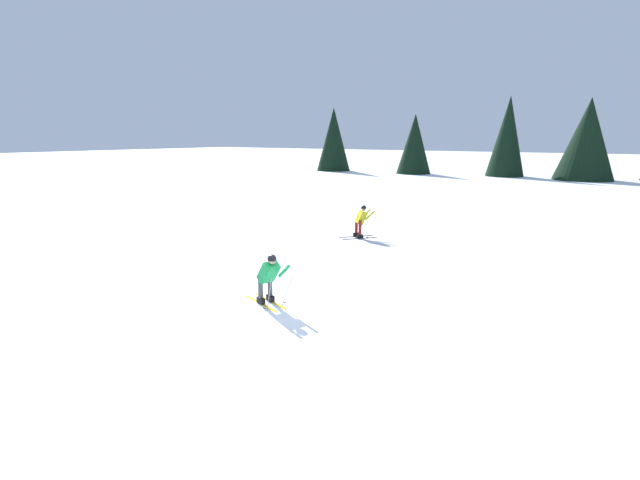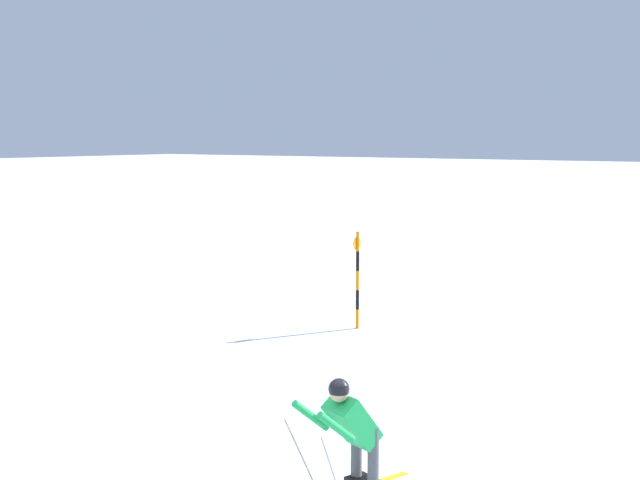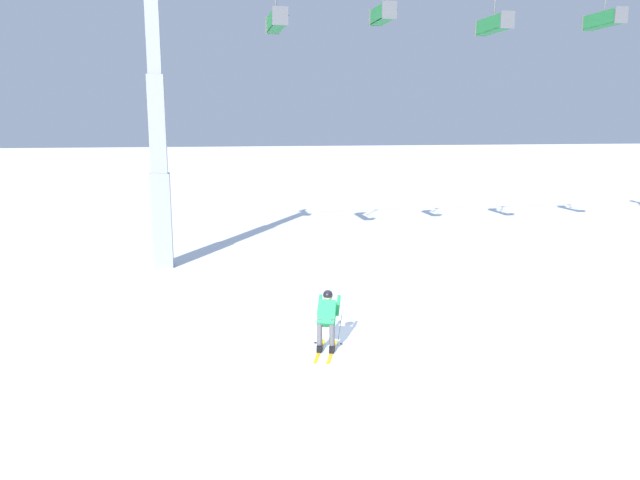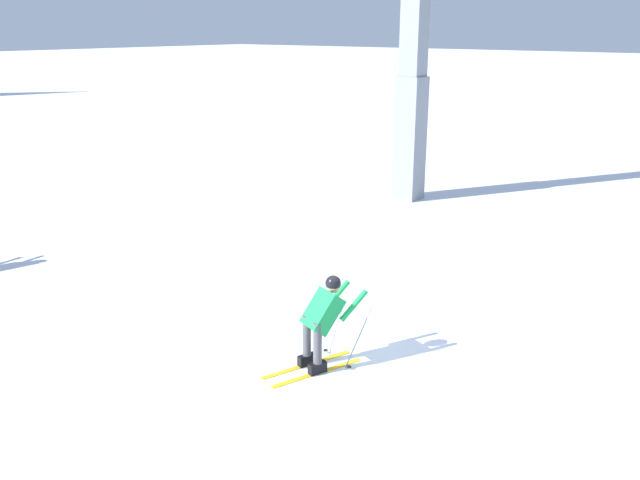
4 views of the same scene
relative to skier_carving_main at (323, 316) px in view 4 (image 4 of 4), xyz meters
The scene contains 3 objects.
ground_plane 1.12m from the skier_carving_main, 64.23° to the left, with size 260.00×260.00×0.00m, color white.
skier_carving_main is the anchor object (origin of this frame).
lift_tower_near 11.36m from the skier_carving_main, 113.97° to the left, with size 0.72×2.37×11.25m.
Camera 4 is at (5.26, -7.91, 4.95)m, focal length 37.62 mm.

